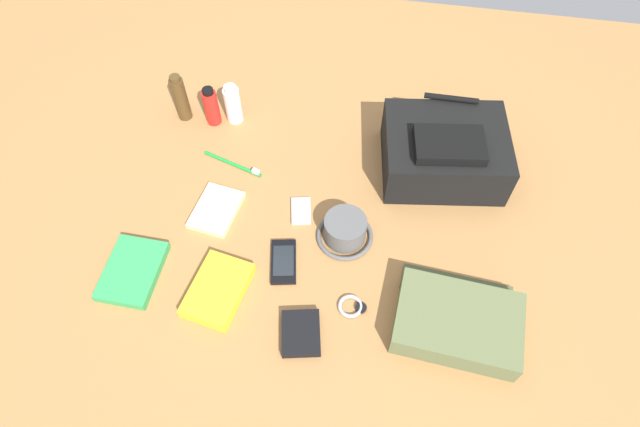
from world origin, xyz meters
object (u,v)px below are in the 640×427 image
at_px(wallet, 301,333).
at_px(toothpaste_tube, 233,104).
at_px(wristwatch, 352,306).
at_px(media_player, 301,211).
at_px(travel_guidebook, 218,290).
at_px(notepad, 216,210).
at_px(toothbrush, 236,165).
at_px(backpack, 444,151).
at_px(cell_phone, 284,262).
at_px(bucket_hat, 345,230).
at_px(sunscreen_spray, 211,107).
at_px(paperback_novel, 133,271).
at_px(cologne_bottle, 181,98).
at_px(toiletry_pouch, 457,321).

bearing_deg(wallet, toothpaste_tube, 104.97).
relative_size(toothpaste_tube, wristwatch, 1.87).
relative_size(media_player, wallet, 0.84).
bearing_deg(travel_guidebook, notepad, 106.56).
xyz_separation_m(media_player, toothbrush, (-0.22, 0.13, 0.00)).
bearing_deg(backpack, cell_phone, -135.28).
distance_m(bucket_hat, sunscreen_spray, 0.57).
xyz_separation_m(wristwatch, notepad, (-0.40, 0.22, 0.00)).
bearing_deg(wristwatch, notepad, 151.34).
xyz_separation_m(paperback_novel, cell_phone, (0.37, 0.09, -0.00)).
height_order(cologne_bottle, toothbrush, cologne_bottle).
xyz_separation_m(bucket_hat, paperback_novel, (-0.51, -0.19, -0.02)).
bearing_deg(toothbrush, sunscreen_spray, 123.79).
height_order(backpack, wristwatch, backpack).
relative_size(sunscreen_spray, cell_phone, 0.98).
distance_m(cologne_bottle, cell_phone, 0.61).
bearing_deg(sunscreen_spray, paperback_novel, -96.61).
distance_m(toiletry_pouch, cell_phone, 0.45).
height_order(backpack, toothpaste_tube, backpack).
height_order(backpack, media_player, backpack).
distance_m(paperback_novel, toothbrush, 0.42).
xyz_separation_m(bucket_hat, wristwatch, (0.05, -0.20, -0.03)).
relative_size(backpack, wallet, 3.33).
xyz_separation_m(cologne_bottle, sunscreen_spray, (0.09, -0.01, -0.01)).
distance_m(backpack, media_player, 0.43).
height_order(backpack, bucket_hat, backpack).
relative_size(cologne_bottle, travel_guidebook, 0.80).
bearing_deg(media_player, backpack, 30.63).
xyz_separation_m(toiletry_pouch, media_player, (-0.42, 0.26, -0.03)).
bearing_deg(cell_phone, wallet, -66.55).
distance_m(toiletry_pouch, travel_guidebook, 0.58).
bearing_deg(cologne_bottle, media_player, -35.04).
distance_m(toothpaste_tube, paperback_novel, 0.58).
xyz_separation_m(paperback_novel, notepad, (0.16, 0.22, -0.00)).
bearing_deg(wallet, cell_phone, 101.80).
relative_size(toothpaste_tube, wallet, 1.21).
xyz_separation_m(cologne_bottle, cell_phone, (0.40, -0.45, -0.07)).
bearing_deg(cologne_bottle, travel_guidebook, -65.31).
bearing_deg(toothpaste_tube, travel_guidebook, -79.78).
relative_size(toiletry_pouch, sunscreen_spray, 2.29).
xyz_separation_m(backpack, sunscreen_spray, (-0.69, 0.07, -0.01)).
xyz_separation_m(backpack, toiletry_pouch, (0.06, -0.48, -0.04)).
xyz_separation_m(cell_phone, notepad, (-0.21, 0.13, 0.00)).
relative_size(cologne_bottle, media_player, 1.74).
bearing_deg(travel_guidebook, bucket_hat, 36.31).
relative_size(bucket_hat, travel_guidebook, 0.75).
bearing_deg(toothbrush, cologne_bottle, 140.45).
xyz_separation_m(cologne_bottle, toothbrush, (0.20, -0.17, -0.07)).
height_order(media_player, wristwatch, same).
height_order(cologne_bottle, toothpaste_tube, cologne_bottle).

